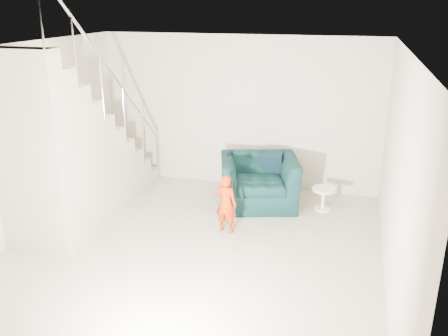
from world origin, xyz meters
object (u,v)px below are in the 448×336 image
at_px(toddler, 226,204).
at_px(staircase, 73,163).
at_px(side_table, 323,195).
at_px(armchair, 259,181).

height_order(toddler, staircase, staircase).
bearing_deg(staircase, side_table, 21.67).
distance_m(armchair, toddler, 1.16).
bearing_deg(staircase, armchair, 28.57).
height_order(side_table, staircase, staircase).
distance_m(side_table, staircase, 3.94).
bearing_deg(toddler, staircase, 14.29).
xyz_separation_m(toddler, side_table, (1.32, 1.17, -0.19)).
relative_size(toddler, side_table, 2.37).
distance_m(armchair, side_table, 1.07).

